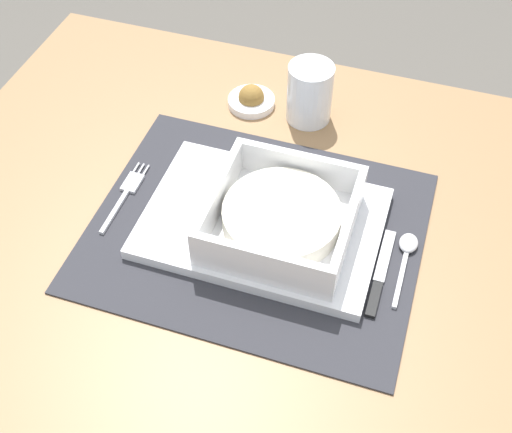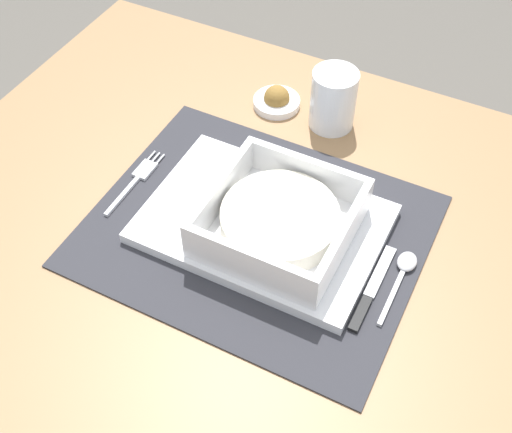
{
  "view_description": "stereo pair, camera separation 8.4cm",
  "coord_description": "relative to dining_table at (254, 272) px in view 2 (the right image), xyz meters",
  "views": [
    {
      "loc": [
        0.18,
        -0.53,
        1.41
      ],
      "look_at": [
        0.01,
        -0.01,
        0.77
      ],
      "focal_mm": 46.25,
      "sensor_mm": 36.0,
      "label": 1
    },
    {
      "loc": [
        0.26,
        -0.5,
        1.41
      ],
      "look_at": [
        0.01,
        -0.01,
        0.77
      ],
      "focal_mm": 46.25,
      "sensor_mm": 36.0,
      "label": 2
    }
  ],
  "objects": [
    {
      "name": "serving_plate",
      "position": [
        0.01,
        -0.0,
        0.12
      ],
      "size": [
        0.31,
        0.21,
        0.02
      ],
      "primitive_type": "cube",
      "color": "white",
      "rests_on": "placemat"
    },
    {
      "name": "drinking_glass",
      "position": [
        0.01,
        0.23,
        0.15
      ],
      "size": [
        0.07,
        0.07,
        0.09
      ],
      "color": "white",
      "rests_on": "dining_table"
    },
    {
      "name": "dining_table",
      "position": [
        0.0,
        0.0,
        0.0
      ],
      "size": [
        0.95,
        0.76,
        0.74
      ],
      "color": "#936D47",
      "rests_on": "ground"
    },
    {
      "name": "porridge_bowl",
      "position": [
        0.04,
        -0.01,
        0.15
      ],
      "size": [
        0.18,
        0.18,
        0.06
      ],
      "color": "white",
      "rests_on": "serving_plate"
    },
    {
      "name": "butter_knife",
      "position": [
        0.18,
        -0.04,
        0.11
      ],
      "size": [
        0.01,
        0.13,
        0.01
      ],
      "rotation": [
        0.0,
        0.0,
        0.01
      ],
      "color": "black",
      "rests_on": "placemat"
    },
    {
      "name": "placemat",
      "position": [
        0.01,
        -0.01,
        0.11
      ],
      "size": [
        0.43,
        0.35,
        0.0
      ],
      "primitive_type": "cube",
      "color": "#2D2D33",
      "rests_on": "dining_table"
    },
    {
      "name": "condiment_saucer",
      "position": [
        -0.08,
        0.23,
        0.12
      ],
      "size": [
        0.07,
        0.07,
        0.04
      ],
      "color": "white",
      "rests_on": "dining_table"
    },
    {
      "name": "bread_knife",
      "position": [
        0.15,
        -0.0,
        0.11
      ],
      "size": [
        0.01,
        0.14,
        0.01
      ],
      "rotation": [
        0.0,
        0.0,
        -0.03
      ],
      "color": "#59331E",
      "rests_on": "placemat"
    },
    {
      "name": "spoon",
      "position": [
        0.2,
        0.01,
        0.11
      ],
      "size": [
        0.02,
        0.12,
        0.01
      ],
      "rotation": [
        0.0,
        0.0,
        0.01
      ],
      "color": "silver",
      "rests_on": "placemat"
    },
    {
      "name": "fork",
      "position": [
        -0.18,
        0.0,
        0.11
      ],
      "size": [
        0.02,
        0.13,
        0.0
      ],
      "rotation": [
        0.0,
        0.0,
        0.02
      ],
      "color": "silver",
      "rests_on": "placemat"
    }
  ]
}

